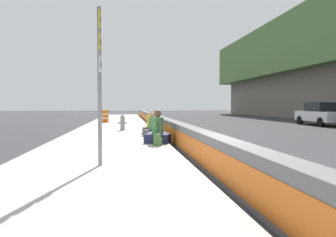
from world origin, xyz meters
TOP-DOWN VIEW (x-y plane):
  - ground_plane at (0.00, 0.00)m, footprint 160.00×160.00m
  - sidewalk_strip at (0.00, 2.65)m, footprint 80.00×4.40m
  - jersey_barrier at (0.00, 0.00)m, footprint 76.00×0.45m
  - route_sign_post at (0.77, 2.56)m, footprint 0.44×0.09m
  - fire_hydrant at (11.12, 2.18)m, footprint 0.26×0.46m
  - seated_person_foreground at (4.99, 0.83)m, footprint 0.97×1.06m
  - seated_person_middle at (6.14, 0.75)m, footprint 0.76×0.85m
  - seated_person_rear at (7.49, 0.80)m, footprint 0.82×0.91m
  - seated_person_far at (8.85, 0.80)m, footprint 0.72×0.83m
  - backpack at (4.22, 0.92)m, footprint 0.32×0.28m
  - construction_barrel at (19.27, 3.62)m, footprint 0.54×0.54m
  - parked_car_fourth at (15.46, -12.31)m, footprint 4.56×2.07m

SIDE VIEW (x-z plane):
  - ground_plane at x=0.00m, z-range 0.00..0.00m
  - sidewalk_strip at x=0.00m, z-range 0.00..0.14m
  - backpack at x=4.22m, z-range 0.13..0.53m
  - jersey_barrier at x=0.00m, z-range 0.00..0.85m
  - seated_person_middle at x=6.14m, z-range -0.06..1.00m
  - seated_person_rear at x=7.49m, z-range -0.06..1.02m
  - seated_person_far at x=8.85m, z-range -0.07..1.05m
  - seated_person_foreground at x=4.99m, z-range -0.09..1.12m
  - fire_hydrant at x=11.12m, z-range 0.15..1.03m
  - construction_barrel at x=19.27m, z-range 0.14..1.09m
  - parked_car_fourth at x=15.46m, z-range 0.01..1.72m
  - route_sign_post at x=0.77m, z-range 0.43..4.03m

